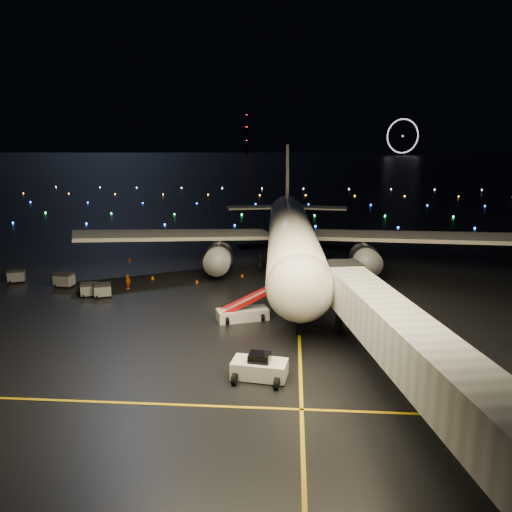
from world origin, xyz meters
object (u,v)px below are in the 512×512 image
Objects in this scene: crew_c at (128,282)px; baggage_cart_3 at (16,276)px; pushback_tug at (260,366)px; baggage_cart_2 at (64,280)px; baggage_cart_0 at (103,290)px; belt_loader at (242,303)px; airliner at (291,208)px; baggage_cart_1 at (89,290)px.

crew_c is 0.88× the size of baggage_cart_3.
pushback_tug is 27.41m from crew_c.
baggage_cart_2 is 6.87m from baggage_cart_3.
belt_loader is at bearing -41.70° from baggage_cart_0.
airliner is 8.12× the size of belt_loader.
crew_c is at bearing -149.47° from airliner.
crew_c is 0.82× the size of baggage_cart_2.
airliner reaches higher than baggage_cart_3.
airliner is at bearing 94.87° from pushback_tug.
crew_c is at bearing 23.86° from baggage_cart_1.
baggage_cart_2 is at bearing -34.30° from baggage_cart_3.
crew_c is at bearing 7.04° from baggage_cart_2.
airliner is 34.45× the size of crew_c.
baggage_cart_1 is (-22.08, -15.22, -7.40)m from airliner.
crew_c is at bearing -28.18° from baggage_cart_3.
baggage_cart_2 is (-4.43, 3.40, 0.11)m from baggage_cart_1.
airliner reaches higher than baggage_cart_1.
baggage_cart_3 is (-31.24, 23.32, -0.12)m from pushback_tug.
crew_c reaches higher than baggage_cart_0.
crew_c is 0.94× the size of baggage_cart_1.
belt_loader is 18.81m from baggage_cart_1.
baggage_cart_1 is 5.59m from baggage_cart_2.
belt_loader reaches higher than crew_c.
baggage_cart_3 is (-33.21, -10.30, -7.35)m from airliner.
belt_loader is 3.72× the size of baggage_cart_3.
baggage_cart_3 reaches higher than baggage_cart_0.
baggage_cart_1 is at bearing -100.19° from crew_c.
baggage_cart_1 is (-3.28, -3.23, -0.08)m from crew_c.
baggage_cart_0 is 0.88× the size of baggage_cart_2.
baggage_cart_2 is at bearing 121.85° from baggage_cart_1.
baggage_cart_0 is at bearing -43.28° from baggage_cart_3.
baggage_cart_3 is at bearing -151.42° from crew_c.
belt_loader is at bearing -42.84° from baggage_cart_3.
baggage_cart_3 is at bearing -164.78° from airliner.
belt_loader reaches higher than pushback_tug.
airliner is 35.54m from baggage_cart_3.
baggage_cart_0 is (-18.53, 18.24, -0.17)m from pushback_tug.
baggage_cart_0 reaches higher than baggage_cart_1.
belt_loader is at bearing -15.48° from baggage_cart_2.
baggage_cart_3 reaches higher than baggage_cart_1.
pushback_tug is at bearing -65.26° from baggage_cart_0.
airliner reaches higher than pushback_tug.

